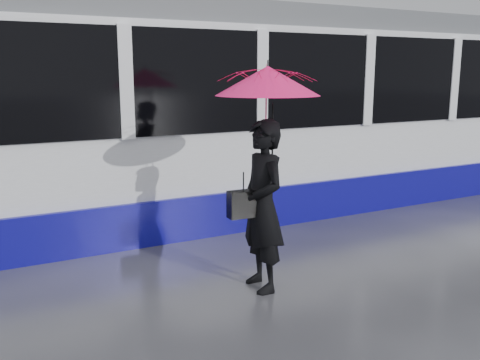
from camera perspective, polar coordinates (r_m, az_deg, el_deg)
ground at (r=6.64m, az=0.27°, el=-9.12°), size 90.00×90.00×0.00m
rails at (r=8.81m, az=-7.54°, el=-3.95°), size 34.00×1.51×0.02m
tram at (r=10.29m, az=10.93°, el=7.36°), size 26.00×2.56×3.35m
woman at (r=5.72m, az=2.40°, el=-2.79°), size 0.49×0.70×1.85m
umbrella at (r=5.58m, az=2.94°, el=8.34°), size 1.16×1.16×1.25m
handbag at (r=5.62m, az=0.37°, el=-2.57°), size 0.34×0.17×0.47m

